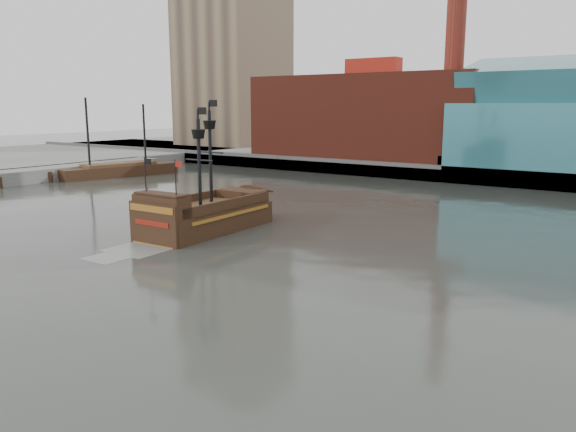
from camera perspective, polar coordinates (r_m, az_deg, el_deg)
The scene contains 7 objects.
ground at distance 35.00m, azimuth -12.85°, elevation -8.46°, with size 400.00×400.00×0.00m, color #2A2D27.
promenade_far at distance 117.12m, azimuth 22.57°, elevation 5.07°, with size 220.00×60.00×2.00m, color slate.
seawall at distance 88.62m, azimuth 18.43°, elevation 3.87°, with size 220.00×1.00×2.60m, color #4C4C49.
pier at distance 98.22m, azimuth -22.96°, elevation 4.04°, with size 6.00×40.00×2.00m, color slate.
skyline at distance 109.11m, azimuth 25.42°, elevation 16.90°, with size 149.00×45.00×62.00m.
pirate_ship at distance 53.22m, azimuth -8.41°, elevation -0.27°, with size 5.94×17.54×13.02m.
docked_vessel at distance 98.66m, azimuth -16.77°, elevation 4.39°, with size 8.87×20.41×13.54m.
Camera 1 is at (24.66, -22.00, 11.53)m, focal length 35.00 mm.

